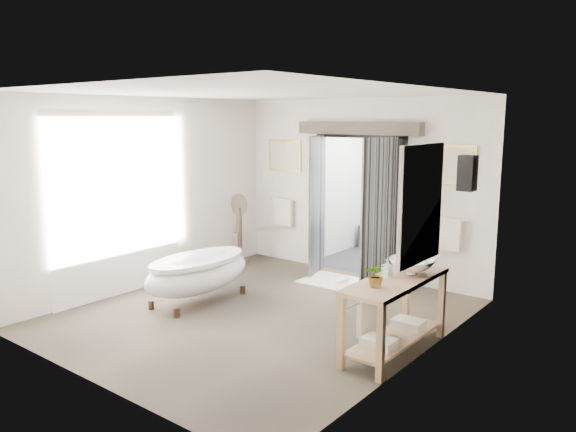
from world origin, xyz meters
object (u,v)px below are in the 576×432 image
Objects in this scene: clawfoot_tub at (198,272)px; vanity at (393,309)px; basin at (412,266)px; rug at (340,282)px.

clawfoot_tub is 1.12× the size of vanity.
basin is (0.08, 0.29, 0.43)m from vanity.
clawfoot_tub is at bearing -177.55° from vanity.
rug is at bearing 61.30° from clawfoot_tub.
rug is (1.10, 2.00, -0.42)m from clawfoot_tub.
rug is 2.70m from basin.
basin is at bearing -38.73° from rug.
rug is 2.32× the size of basin.
clawfoot_tub is 1.50× the size of rug.
vanity is 3.10× the size of basin.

